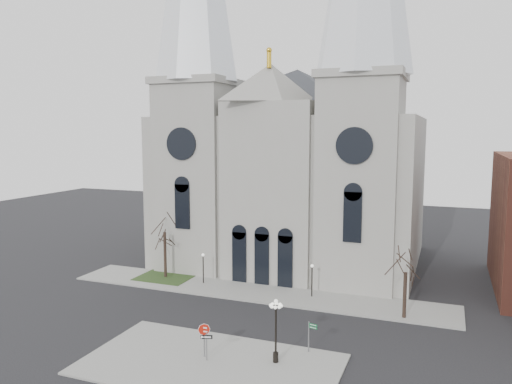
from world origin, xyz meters
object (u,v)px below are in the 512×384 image
(one_way_sign, at_px, (207,342))
(street_name_sign, at_px, (310,334))
(globe_lamp, at_px, (276,323))
(stop_sign, at_px, (204,333))

(one_way_sign, height_order, street_name_sign, street_name_sign)
(one_way_sign, relative_size, street_name_sign, 0.85)
(one_way_sign, bearing_deg, street_name_sign, 11.82)
(globe_lamp, bearing_deg, one_way_sign, -162.09)
(globe_lamp, height_order, street_name_sign, globe_lamp)
(globe_lamp, bearing_deg, street_name_sign, 53.11)
(stop_sign, relative_size, one_way_sign, 1.27)
(stop_sign, bearing_deg, street_name_sign, 18.25)
(stop_sign, height_order, globe_lamp, globe_lamp)
(street_name_sign, bearing_deg, stop_sign, -140.62)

